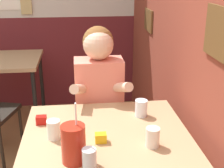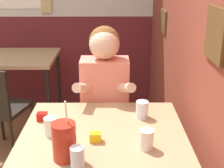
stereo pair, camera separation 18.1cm
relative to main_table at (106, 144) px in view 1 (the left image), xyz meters
name	(u,v)px [view 1 (the left image)]	position (x,y,z in m)	size (l,w,h in m)	color
brick_wall_right	(168,7)	(0.57, 0.87, 0.65)	(0.08, 4.60, 2.70)	brown
main_table	(106,144)	(0.00, 0.00, 0.00)	(0.92, 0.81, 0.78)	tan
background_table	(0,68)	(-0.93, 1.61, -0.01)	(0.81, 0.71, 0.78)	tan
person_seated	(99,108)	(0.00, 0.55, -0.03)	(0.42, 0.41, 1.27)	#EA7F6B
cocktail_pitcher	(73,144)	(-0.18, -0.26, 0.17)	(0.11, 0.11, 0.31)	#B22819
glass_near_pitcher	(141,108)	(0.23, 0.18, 0.13)	(0.08, 0.08, 0.10)	silver
glass_center	(54,130)	(-0.28, -0.03, 0.13)	(0.07, 0.07, 0.10)	silver
glass_far_side	(153,137)	(0.22, -0.17, 0.13)	(0.07, 0.07, 0.10)	silver
glass_by_brick	(89,160)	(-0.11, -0.34, 0.13)	(0.07, 0.07, 0.11)	silver
condiment_ketchup	(41,120)	(-0.37, 0.15, 0.10)	(0.06, 0.04, 0.05)	#B7140F
condiment_mustard	(101,138)	(-0.04, -0.10, 0.10)	(0.06, 0.04, 0.05)	yellow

